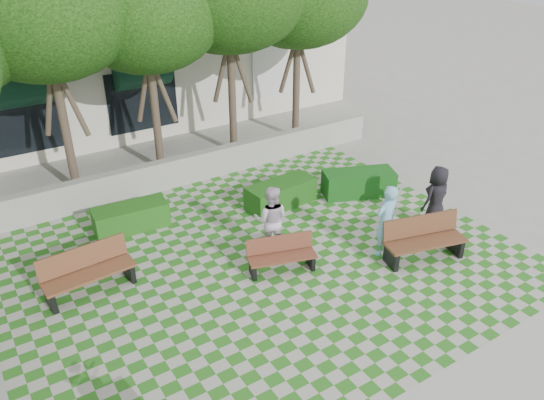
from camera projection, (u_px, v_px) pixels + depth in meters
ground at (289, 285)px, 12.20m from camera, size 90.00×90.00×0.00m
lawn at (266, 264)px, 12.94m from camera, size 12.00×12.00×0.00m
retaining_wall at (177, 171)px, 16.58m from camera, size 15.00×0.36×0.90m
bench_east at (424, 240)px, 12.94m from camera, size 2.14×1.17×1.07m
bench_mid at (281, 255)px, 12.54m from camera, size 1.71×0.99×0.85m
bench_west at (88, 272)px, 11.78m from camera, size 2.04×0.80×1.05m
hedge_east at (359, 183)px, 16.02m from camera, size 2.29×1.59×0.74m
hedge_midright at (281, 194)px, 15.41m from camera, size 2.14×1.00×0.73m
hedge_midleft at (131, 217)px, 14.26m from camera, size 2.01×0.92×0.68m
person_blue at (386, 221)px, 12.91m from camera, size 0.74×0.53×1.89m
person_dark at (436, 197)px, 14.11m from camera, size 0.89×0.61×1.76m
person_white at (271, 220)px, 13.05m from camera, size 1.10×1.07×1.79m
tree_row at (97, 21)px, 13.27m from camera, size 17.70×13.40×7.41m
building at (116, 53)px, 21.88m from camera, size 18.00×8.92×5.15m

